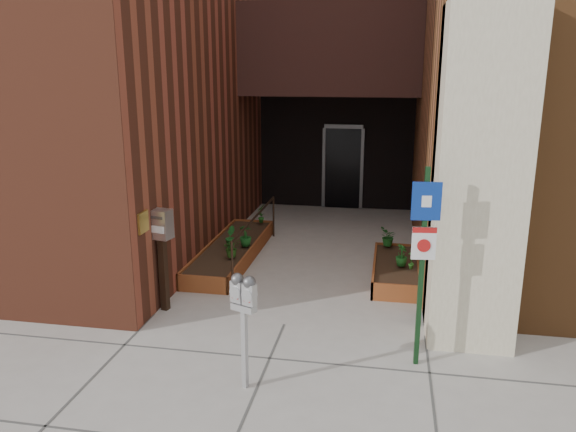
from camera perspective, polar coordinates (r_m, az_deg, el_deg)
The scene contains 15 objects.
ground at distance 8.30m, azimuth -0.41°, elevation -10.97°, with size 80.00×80.00×0.00m, color #9E9991.
architecture at distance 14.39m, azimuth 4.26°, elevation 20.24°, with size 20.00×14.60×10.00m.
planter_left at distance 11.03m, azimuth -5.72°, elevation -3.64°, with size 0.90×3.60×0.30m.
planter_right at distance 10.16m, azimuth 10.90°, elevation -5.48°, with size 0.80×2.20×0.30m.
handrail at distance 10.68m, azimuth -3.30°, elevation -0.76°, with size 0.04×3.34×0.90m.
parking_meter at distance 6.37m, azimuth -4.53°, elevation -8.61°, with size 0.32×0.22×1.40m.
sign_post at distance 6.87m, azimuth 13.58°, elevation -3.11°, with size 0.34×0.10×2.51m.
payment_dropbox at distance 8.59m, azimuth -12.73°, elevation -2.23°, with size 0.36×0.29×1.59m.
shrub_left_a at distance 10.18m, azimuth -5.71°, elevation -3.21°, with size 0.31×0.31×0.35m, color #235117.
shrub_left_b at distance 10.72m, azimuth -5.91°, elevation -2.11°, with size 0.22×0.22×0.41m, color #1C6321.
shrub_left_c at distance 10.77m, azimuth -4.35°, elevation -1.98°, with size 0.23×0.23×0.41m, color #164F1A.
shrub_left_d at distance 12.35m, azimuth -2.77°, elevation 0.24°, with size 0.21×0.21×0.41m, color #1E5F1B.
shrub_right_a at distance 9.88m, azimuth 11.47°, elevation -3.92°, with size 0.21×0.21×0.38m, color #1C6321.
shrub_right_b at distance 9.76m, azimuth 12.46°, elevation -4.42°, with size 0.16×0.16×0.31m, color #205618.
shrub_right_c at distance 10.90m, azimuth 10.13°, elevation -2.09°, with size 0.33×0.33×0.37m, color #18571B.
Camera 1 is at (1.40, -7.34, 3.61)m, focal length 35.00 mm.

